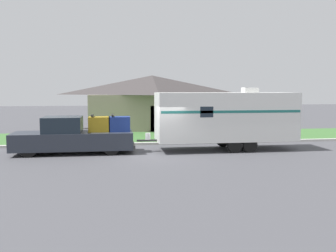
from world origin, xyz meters
The scene contains 7 objects.
ground_plane centered at (0.00, 0.00, 0.00)m, with size 120.00×120.00×0.00m, color #47474C.
curb_strip centered at (0.00, 3.75, 0.07)m, with size 80.00×0.30×0.14m.
lawn_strip centered at (0.00, 7.40, 0.01)m, with size 80.00×7.00×0.03m.
house_across_street centered at (0.98, 14.04, 2.40)m, with size 11.67×7.60×4.63m.
pickup_truck centered at (-4.50, 1.20, 0.92)m, with size 6.38×2.07×2.07m.
travel_trailer centered at (3.82, 1.20, 1.89)m, with size 8.91×2.50×3.51m.
mailbox centered at (1.87, 4.38, 1.04)m, with size 0.48×0.20×1.36m.
Camera 1 is at (-2.43, -19.11, 3.43)m, focal length 40.00 mm.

